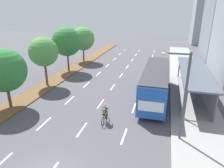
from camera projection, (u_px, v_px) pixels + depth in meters
The scene contains 14 objects.
median_strip at pixel (69, 71), 31.55m from camera, with size 2.60×52.00×0.12m, color brown.
sidewalk_right at pixel (187, 81), 27.31m from camera, with size 4.50×52.00×0.15m, color gray.
lane_divider_left at pixel (93, 79), 28.36m from camera, with size 0.14×46.47×0.01m.
lane_divider_center at pixel (117, 81), 27.51m from camera, with size 0.14×46.47×0.01m.
lane_divider_right at pixel (143, 83), 26.67m from camera, with size 0.14×46.47×0.01m.
bus_shelter at pixel (196, 80), 22.12m from camera, with size 2.90×12.80×2.86m.
bus at pixel (155, 80), 21.55m from camera, with size 2.54×11.29×3.37m.
cyclist at pixel (105, 114), 17.20m from camera, with size 0.46×1.82×1.71m.
median_tree_second at pixel (4, 70), 18.67m from camera, with size 4.12×4.12×5.82m.
median_tree_third at pixel (43, 52), 24.32m from camera, with size 3.55×3.55×6.03m.
median_tree_fourth at pixel (67, 42), 30.11m from camera, with size 4.33×4.33×6.68m.
median_tree_fifth at pixel (83, 39), 36.13m from camera, with size 4.19×4.19×6.18m.
streetlight at pixel (183, 92), 13.78m from camera, with size 1.91×0.24×6.50m.
building_far_right at pixel (210, 1), 52.97m from camera, with size 7.39×8.46×22.41m, color #8E939E.
Camera 1 is at (5.99, -7.51, 9.21)m, focal length 32.26 mm.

